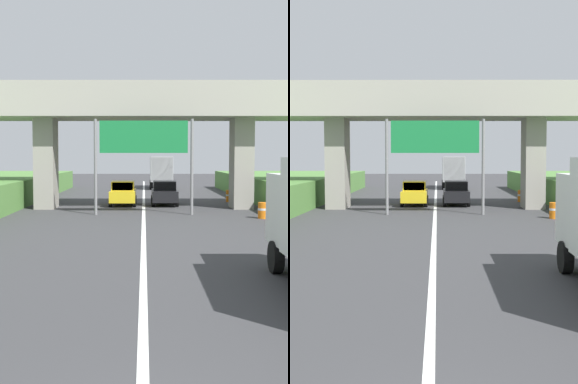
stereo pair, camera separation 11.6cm
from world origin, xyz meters
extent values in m
cube|color=white|center=(0.00, 24.17, 0.00)|extent=(0.20, 88.35, 0.01)
cube|color=#9E998E|center=(0.00, 30.22, 6.51)|extent=(40.00, 4.80, 1.10)
cube|color=#9E998E|center=(0.00, 28.00, 7.61)|extent=(40.00, 0.36, 1.10)
cube|color=#9E998E|center=(0.00, 32.44, 7.61)|extent=(40.00, 0.36, 1.10)
cube|color=gray|center=(-6.52, 30.22, 2.98)|extent=(1.30, 2.20, 5.96)
cube|color=gray|center=(6.52, 30.22, 2.98)|extent=(1.30, 2.20, 5.96)
cylinder|color=slate|center=(-2.85, 26.19, 2.83)|extent=(0.18, 0.18, 5.66)
cylinder|color=slate|center=(2.85, 26.19, 2.83)|extent=(0.18, 0.18, 5.66)
cube|color=#167238|center=(0.00, 26.19, 4.61)|extent=(5.20, 0.12, 1.90)
cube|color=white|center=(0.00, 26.18, 4.61)|extent=(4.89, 0.01, 1.67)
cube|color=black|center=(1.85, 52.35, 0.66)|extent=(1.10, 7.30, 0.36)
cube|color=#B2B5B7|center=(1.85, 54.95, 1.89)|extent=(2.10, 2.10, 2.10)
cube|color=#2D3842|center=(1.85, 55.97, 2.19)|extent=(1.89, 0.06, 0.90)
cube|color=#B2B5B7|center=(1.85, 51.30, 2.14)|extent=(2.30, 5.20, 2.60)
cube|color=gray|center=(1.85, 48.72, 2.14)|extent=(2.21, 0.04, 2.50)
cylinder|color=black|center=(0.88, 54.95, 0.48)|extent=(0.30, 0.96, 0.96)
cylinder|color=black|center=(2.82, 54.95, 0.48)|extent=(0.30, 0.96, 0.96)
cylinder|color=black|center=(0.78, 49.87, 0.48)|extent=(0.30, 0.96, 0.96)
cylinder|color=black|center=(2.92, 49.87, 0.48)|extent=(0.30, 0.96, 0.96)
cylinder|color=black|center=(0.78, 51.56, 0.48)|extent=(0.30, 0.96, 0.96)
cylinder|color=black|center=(2.92, 51.56, 0.48)|extent=(0.30, 0.96, 0.96)
cylinder|color=black|center=(3.94, 10.48, 0.48)|extent=(0.30, 0.96, 0.96)
cube|color=black|center=(1.47, 32.42, 0.70)|extent=(1.76, 4.10, 0.76)
cube|color=black|center=(1.47, 32.27, 1.40)|extent=(1.56, 1.90, 0.64)
cube|color=#2D3842|center=(1.47, 31.35, 1.40)|extent=(1.44, 0.06, 0.54)
cylinder|color=black|center=(0.65, 33.69, 0.32)|extent=(0.22, 0.64, 0.64)
cylinder|color=black|center=(2.29, 33.69, 0.32)|extent=(0.22, 0.64, 0.64)
cylinder|color=black|center=(0.65, 31.14, 0.32)|extent=(0.22, 0.64, 0.64)
cylinder|color=black|center=(2.29, 31.14, 0.32)|extent=(0.22, 0.64, 0.64)
cube|color=gold|center=(-1.46, 32.21, 0.70)|extent=(1.76, 4.10, 0.76)
cube|color=gold|center=(-1.46, 32.06, 1.40)|extent=(1.56, 1.90, 0.64)
cube|color=#2D3842|center=(-1.46, 31.14, 1.40)|extent=(1.44, 0.06, 0.54)
cylinder|color=black|center=(-2.28, 33.48, 0.32)|extent=(0.22, 0.64, 0.64)
cylinder|color=black|center=(-0.64, 33.48, 0.32)|extent=(0.22, 0.64, 0.64)
cylinder|color=black|center=(-2.28, 30.94, 0.32)|extent=(0.22, 0.64, 0.64)
cylinder|color=black|center=(-0.64, 30.94, 0.32)|extent=(0.22, 0.64, 0.64)
cylinder|color=orange|center=(6.55, 18.89, 0.45)|extent=(0.56, 0.56, 0.90)
cylinder|color=white|center=(6.55, 18.89, 0.52)|extent=(0.57, 0.57, 0.12)
cylinder|color=orange|center=(6.66, 24.28, 0.45)|extent=(0.56, 0.56, 0.90)
cylinder|color=white|center=(6.66, 24.28, 0.52)|extent=(0.57, 0.57, 0.12)
cylinder|color=orange|center=(6.65, 29.66, 0.45)|extent=(0.56, 0.56, 0.90)
cylinder|color=white|center=(6.65, 29.66, 0.52)|extent=(0.57, 0.57, 0.12)
cylinder|color=orange|center=(6.54, 35.04, 0.45)|extent=(0.56, 0.56, 0.90)
cylinder|color=white|center=(6.54, 35.04, 0.52)|extent=(0.57, 0.57, 0.12)
camera|label=1|loc=(0.02, -5.00, 3.46)|focal=49.39mm
camera|label=2|loc=(0.13, -5.00, 3.46)|focal=49.39mm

